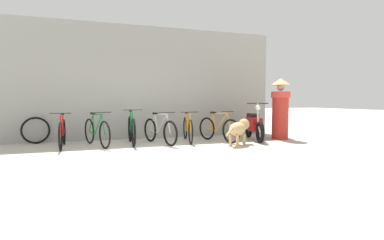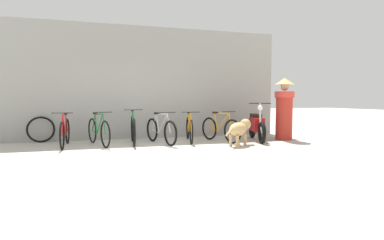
% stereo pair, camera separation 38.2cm
% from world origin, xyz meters
% --- Properties ---
extents(ground_plane, '(60.00, 60.00, 0.00)m').
position_xyz_m(ground_plane, '(0.00, 0.00, 0.00)').
color(ground_plane, '#B7B2A5').
extents(shop_wall_back, '(8.59, 0.20, 3.29)m').
position_xyz_m(shop_wall_back, '(0.00, 2.90, 1.64)').
color(shop_wall_back, gray).
rests_on(shop_wall_back, ground).
extents(bicycle_0, '(0.46, 1.66, 0.85)m').
position_xyz_m(bicycle_0, '(-1.98, 1.73, 0.35)').
color(bicycle_0, black).
rests_on(bicycle_0, ground).
extents(bicycle_1, '(0.63, 1.62, 0.86)m').
position_xyz_m(bicycle_1, '(-1.20, 1.73, 0.36)').
color(bicycle_1, black).
rests_on(bicycle_1, ground).
extents(bicycle_2, '(0.46, 1.68, 0.91)m').
position_xyz_m(bicycle_2, '(-0.34, 1.74, 0.37)').
color(bicycle_2, black).
rests_on(bicycle_2, ground).
extents(bicycle_3, '(0.60, 1.62, 0.84)m').
position_xyz_m(bicycle_3, '(0.35, 1.57, 0.34)').
color(bicycle_3, black).
rests_on(bicycle_3, ground).
extents(bicycle_4, '(0.47, 1.68, 0.84)m').
position_xyz_m(bicycle_4, '(1.17, 1.74, 0.35)').
color(bicycle_4, black).
rests_on(bicycle_4, ground).
extents(bicycle_5, '(0.62, 1.53, 0.84)m').
position_xyz_m(bicycle_5, '(1.98, 1.50, 0.34)').
color(bicycle_5, black).
rests_on(bicycle_5, ground).
extents(motorcycle, '(0.66, 1.75, 1.06)m').
position_xyz_m(motorcycle, '(3.04, 1.41, 0.42)').
color(motorcycle, black).
rests_on(motorcycle, ground).
extents(stray_dog, '(1.01, 0.84, 0.65)m').
position_xyz_m(stray_dog, '(2.19, 0.71, 0.42)').
color(stray_dog, tan).
rests_on(stray_dog, ground).
extents(person_in_robes, '(0.61, 0.61, 1.76)m').
position_xyz_m(person_in_robes, '(3.89, 1.40, 0.92)').
color(person_in_robes, '#B72D23').
rests_on(person_in_robes, ground).
extents(spare_tire_left, '(0.69, 0.21, 0.70)m').
position_xyz_m(spare_tire_left, '(-2.69, 2.65, 0.35)').
color(spare_tire_left, black).
rests_on(spare_tire_left, ground).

